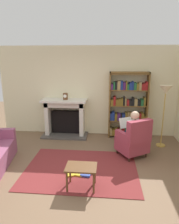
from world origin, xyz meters
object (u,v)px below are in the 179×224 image
Objects in this scene: fireplace at (65,116)px; bookshelf at (128,106)px; side_table at (81,170)px; seated_reader at (131,131)px; floor_lamp at (165,95)px; armchair_reading at (134,140)px; mantel_clock at (65,96)px.

fireplace is 1.93m from bookshelf.
fireplace reaches higher than side_table.
floor_lamp is at bearing -177.89° from seated_reader.
fireplace is 0.83× the size of floor_lamp.
armchair_reading is 1.47m from floor_lamp.
armchair_reading is 0.58× the size of floor_lamp.
fireplace reaches higher than armchair_reading.
bookshelf is at bearing 144.82° from floor_lamp.
seated_reader is (1.84, -1.09, -0.62)m from mantel_clock.
bookshelf reaches higher than side_table.
mantel_clock is at bearing -64.26° from armchair_reading.
bookshelf is 1.43m from armchair_reading.
bookshelf is at bearing -122.97° from seated_reader.
bookshelf is at bearing 1.07° from fireplace.
floor_lamp is at bearing -171.70° from armchair_reading.
seated_reader reaches higher than armchair_reading.
armchair_reading is 0.23m from seated_reader.
bookshelf is 3.50× the size of side_table.
mantel_clock is 2.81m from side_table.
seated_reader is 0.69× the size of floor_lamp.
bookshelf reaches higher than armchair_reading.
armchair_reading is (0.05, -1.32, -0.53)m from bookshelf.
seated_reader is at bearing -90.76° from bookshelf.
bookshelf reaches higher than fireplace.
side_table is (0.80, -2.55, -0.87)m from mantel_clock.
bookshelf is (1.90, 0.04, 0.35)m from fireplace.
bookshelf is 1.72× the size of seated_reader.
floor_lamp is (0.83, 0.71, 0.98)m from armchair_reading.
floor_lamp reaches higher than fireplace.
bookshelf is at bearing -120.20° from armchair_reading.
armchair_reading is 1.75m from side_table.
seated_reader reaches higher than side_table.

